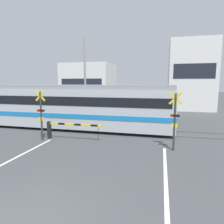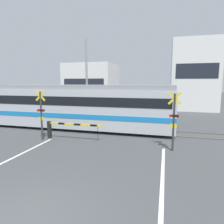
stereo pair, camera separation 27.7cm
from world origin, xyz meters
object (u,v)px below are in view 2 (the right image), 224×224
(commuter_train, at_px, (79,105))
(crossing_signal_left, at_px, (41,113))
(crossing_signal_right, at_px, (174,119))
(crossing_barrier_far, at_px, (157,115))
(crossing_barrier_near, at_px, (62,127))

(commuter_train, height_order, crossing_signal_left, commuter_train)
(commuter_train, height_order, crossing_signal_right, commuter_train)
(commuter_train, bearing_deg, crossing_barrier_far, 28.94)
(commuter_train, bearing_deg, crossing_signal_left, -103.86)
(crossing_barrier_far, bearing_deg, crossing_signal_right, -80.60)
(crossing_signal_left, bearing_deg, crossing_barrier_far, 45.44)
(commuter_train, relative_size, crossing_barrier_near, 3.92)
(crossing_barrier_far, bearing_deg, commuter_train, -151.06)
(commuter_train, xyz_separation_m, crossing_signal_left, (-0.89, -3.61, -0.10))
(crossing_signal_right, bearing_deg, crossing_signal_left, 180.00)
(commuter_train, height_order, crossing_barrier_near, commuter_train)
(commuter_train, relative_size, crossing_barrier_far, 3.92)
(crossing_barrier_near, xyz_separation_m, crossing_barrier_far, (5.60, 6.34, 0.00))
(crossing_signal_left, relative_size, crossing_signal_right, 1.00)
(crossing_signal_left, height_order, crossing_signal_right, same)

